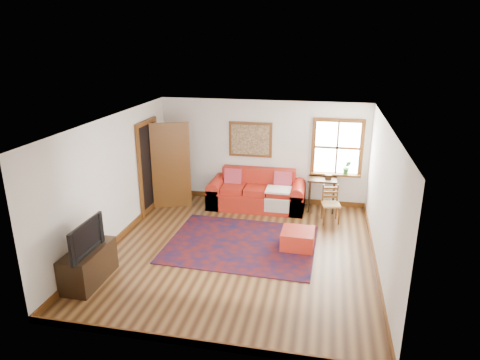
% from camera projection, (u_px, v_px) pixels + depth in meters
% --- Properties ---
extents(ground, '(5.50, 5.50, 0.00)m').
position_uv_depth(ground, '(240.00, 251.00, 8.18)').
color(ground, '#3D2310').
rests_on(ground, ground).
extents(room_envelope, '(5.04, 5.54, 2.52)m').
position_uv_depth(room_envelope, '(240.00, 168.00, 7.67)').
color(room_envelope, silver).
rests_on(room_envelope, ground).
extents(window, '(1.18, 0.20, 1.38)m').
position_uv_depth(window, '(338.00, 154.00, 9.94)').
color(window, white).
rests_on(window, ground).
extents(doorway, '(0.89, 1.08, 2.14)m').
position_uv_depth(doorway, '(162.00, 165.00, 9.92)').
color(doorway, black).
rests_on(doorway, ground).
extents(framed_artwork, '(1.05, 0.07, 0.85)m').
position_uv_depth(framed_artwork, '(250.00, 140.00, 10.27)').
color(framed_artwork, brown).
rests_on(framed_artwork, ground).
extents(persian_rug, '(2.92, 2.37, 0.02)m').
position_uv_depth(persian_rug, '(241.00, 244.00, 8.45)').
color(persian_rug, '#4E100B').
rests_on(persian_rug, ground).
extents(red_leather_sofa, '(2.28, 0.94, 0.89)m').
position_uv_depth(red_leather_sofa, '(257.00, 195.00, 10.24)').
color(red_leather_sofa, '#AE2416').
rests_on(red_leather_sofa, ground).
extents(red_ottoman, '(0.63, 0.63, 0.35)m').
position_uv_depth(red_ottoman, '(298.00, 239.00, 8.27)').
color(red_ottoman, '#AE2416').
rests_on(red_ottoman, ground).
extents(side_table, '(0.65, 0.49, 0.78)m').
position_uv_depth(side_table, '(322.00, 184.00, 9.93)').
color(side_table, black).
rests_on(side_table, ground).
extents(ladder_back_chair, '(0.44, 0.43, 0.82)m').
position_uv_depth(ladder_back_chair, '(331.00, 202.00, 9.40)').
color(ladder_back_chair, tan).
rests_on(ladder_back_chair, ground).
extents(media_cabinet, '(0.49, 1.08, 0.59)m').
position_uv_depth(media_cabinet, '(89.00, 265.00, 7.08)').
color(media_cabinet, black).
rests_on(media_cabinet, ground).
extents(television, '(0.12, 0.95, 0.55)m').
position_uv_depth(television, '(81.00, 238.00, 6.77)').
color(television, black).
rests_on(television, media_cabinet).
extents(candle_hurricane, '(0.12, 0.12, 0.18)m').
position_uv_depth(candle_hurricane, '(100.00, 236.00, 7.27)').
color(candle_hurricane, silver).
rests_on(candle_hurricane, media_cabinet).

